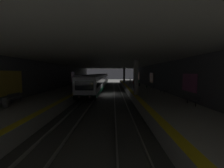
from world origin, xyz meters
TOP-DOWN VIEW (x-y plane):
  - ground_plane at (0.00, 0.00)m, footprint 120.00×120.00m
  - track_left at (0.00, -2.20)m, footprint 60.00×1.53m
  - track_right at (0.00, 2.20)m, footprint 60.00×1.53m
  - platform_left at (0.00, -6.55)m, footprint 60.00×5.30m
  - platform_right at (0.00, 6.55)m, footprint 60.00×5.30m
  - wall_left at (0.03, -9.45)m, footprint 60.00×0.56m
  - wall_right at (-0.01, 9.45)m, footprint 60.00×0.56m
  - ceiling_slab at (0.00, 0.00)m, footprint 60.00×19.40m
  - pillar_near at (-6.80, -4.35)m, footprint 0.56×0.56m
  - pillar_far at (13.70, -4.35)m, footprint 0.56×0.56m
  - metro_train at (10.37, 2.20)m, footprint 38.43×2.83m
  - bench_left_near at (-12.76, -8.53)m, footprint 1.70×0.47m
  - bench_left_mid at (-5.25, -8.53)m, footprint 1.70×0.47m
  - bench_left_far at (0.17, -8.53)m, footprint 1.70×0.47m
  - bench_right_near at (-11.70, 8.53)m, footprint 1.70×0.47m
  - bench_right_mid at (-3.48, 8.53)m, footprint 1.70×0.47m
  - person_waiting_near at (0.73, -5.15)m, footprint 0.60×0.23m
  - person_walking_mid at (5.20, -6.95)m, footprint 0.60×0.22m
  - person_standing_far at (11.60, -5.78)m, footprint 0.60×0.22m
  - suitcase_rolling at (4.88, -7.02)m, footprint 0.41×0.26m
  - backpack_on_floor at (2.30, -7.98)m, footprint 0.30×0.20m
  - trash_bin at (-13.91, 7.80)m, footprint 0.44×0.44m

SIDE VIEW (x-z plane):
  - ground_plane at x=0.00m, z-range 0.00..0.00m
  - track_left at x=0.00m, z-range 0.00..0.16m
  - track_right at x=0.00m, z-range 0.00..0.16m
  - platform_left at x=0.00m, z-range 0.00..1.05m
  - platform_right at x=0.00m, z-range 0.00..1.05m
  - backpack_on_floor at x=2.30m, z-range 1.05..1.45m
  - suitcase_rolling at x=4.88m, z-range 0.90..1.89m
  - trash_bin at x=-13.91m, z-range 1.05..1.90m
  - bench_left_near at x=-12.76m, z-range 1.14..2.00m
  - bench_left_mid at x=-5.25m, z-range 1.14..2.00m
  - bench_left_far at x=0.17m, z-range 1.14..2.00m
  - bench_right_near at x=-11.70m, z-range 1.14..2.00m
  - bench_right_mid at x=-3.48m, z-range 1.14..2.00m
  - person_standing_far at x=11.60m, z-range 1.11..2.67m
  - person_walking_mid at x=5.20m, z-range 1.11..2.71m
  - person_waiting_near at x=0.73m, z-range 1.13..2.84m
  - metro_train at x=10.37m, z-range 0.28..3.77m
  - wall_right at x=-0.01m, z-range 0.00..5.60m
  - wall_left at x=0.03m, z-range 0.00..5.60m
  - pillar_near at x=-6.80m, z-range 1.05..5.60m
  - pillar_far at x=13.70m, z-range 1.05..5.60m
  - ceiling_slab at x=0.00m, z-range 5.60..6.00m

